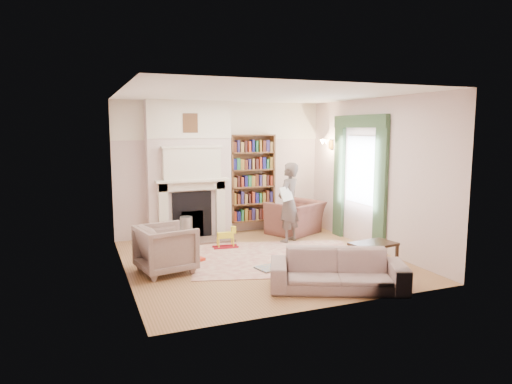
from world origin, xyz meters
name	(u,v)px	position (x,y,z in m)	size (l,w,h in m)	color
floor	(261,260)	(0.00, 0.00, 0.00)	(4.50, 4.50, 0.00)	olive
ceiling	(262,94)	(0.00, 0.00, 2.80)	(4.50, 4.50, 0.00)	white
wall_back	(222,168)	(0.00, 2.25, 1.40)	(4.50, 4.50, 0.00)	beige
wall_front	(331,198)	(0.00, -2.25, 1.40)	(4.50, 4.50, 0.00)	beige
wall_left	(123,185)	(-2.25, 0.00, 1.40)	(4.50, 4.50, 0.00)	beige
wall_right	(373,174)	(2.25, 0.00, 1.40)	(4.50, 4.50, 0.00)	beige
fireplace	(189,171)	(-0.75, 2.05, 1.39)	(1.70, 0.58, 2.80)	beige
bookcase	(252,178)	(0.65, 2.12, 1.18)	(1.00, 0.24, 1.85)	brown
window	(360,170)	(2.23, 0.40, 1.45)	(0.02, 0.90, 1.30)	silver
curtain_left	(381,187)	(2.20, -0.30, 1.20)	(0.07, 0.32, 2.40)	#2C422A
curtain_right	(339,179)	(2.20, 1.10, 1.20)	(0.07, 0.32, 2.40)	#2C422A
pelmet	(360,121)	(2.19, 0.40, 2.38)	(0.09, 1.70, 0.24)	#2C422A
wall_sconce	(323,145)	(2.03, 1.50, 1.90)	(0.20, 0.24, 0.24)	gold
rug	(277,258)	(0.30, 0.00, 0.01)	(2.88, 2.22, 0.01)	beige
armchair_reading	(295,218)	(1.43, 1.58, 0.35)	(1.07, 0.93, 0.69)	#542E2D
armchair_left	(166,249)	(-1.64, -0.06, 0.38)	(0.81, 0.83, 0.75)	#A99E8B
sofa	(338,270)	(0.45, -1.72, 0.27)	(1.87, 0.73, 0.55)	#A39787
man_reading	(289,203)	(0.98, 0.98, 0.79)	(0.58, 0.38, 1.59)	#554944
newspaper	(286,194)	(0.83, 0.78, 1.00)	(0.40, 0.02, 0.28)	silver
coffee_table	(373,257)	(1.44, -1.18, 0.23)	(0.70, 0.45, 0.45)	#321E11
paraffin_heater	(186,231)	(-0.95, 1.53, 0.28)	(0.24, 0.24, 0.55)	#A1A3A9
rocking_horse	(225,238)	(-0.34, 0.96, 0.21)	(0.47, 0.19, 0.41)	yellow
board_game	(268,268)	(-0.11, -0.55, 0.03)	(0.34, 0.34, 0.03)	gold
game_box_lid	(195,260)	(-1.09, 0.30, 0.04)	(0.29, 0.19, 0.05)	#B72B15
comic_annuals	(278,264)	(0.14, -0.41, 0.02)	(0.58, 0.29, 0.02)	red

